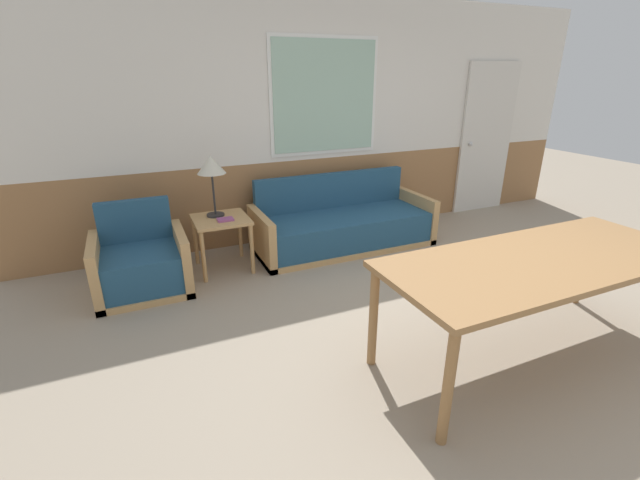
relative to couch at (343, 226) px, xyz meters
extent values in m
plane|color=gray|center=(0.14, -2.08, -0.24)|extent=(16.00, 16.00, 0.00)
cube|color=#996B42|center=(0.14, 0.55, 0.23)|extent=(7.20, 0.06, 0.94)
cube|color=silver|center=(0.14, 0.55, 1.58)|extent=(7.20, 0.06, 1.76)
cube|color=white|center=(0.00, 0.51, 1.39)|extent=(1.32, 0.01, 1.28)
cube|color=#99BCA8|center=(0.00, 0.50, 1.39)|extent=(1.24, 0.02, 1.20)
cube|color=tan|center=(0.00, -0.03, -0.21)|extent=(2.04, 0.80, 0.06)
cube|color=navy|center=(0.00, -0.05, -0.02)|extent=(1.88, 0.72, 0.32)
cube|color=navy|center=(0.00, 0.32, 0.35)|extent=(1.88, 0.10, 0.41)
cube|color=tan|center=(-0.98, -0.03, 0.02)|extent=(0.08, 0.80, 0.52)
cube|color=tan|center=(0.98, -0.03, 0.02)|extent=(0.08, 0.80, 0.52)
cube|color=tan|center=(-2.17, -0.23, -0.21)|extent=(0.81, 0.72, 0.06)
cube|color=navy|center=(-2.17, -0.25, -0.01)|extent=(0.65, 0.64, 0.33)
cube|color=navy|center=(-2.17, 0.08, 0.35)|extent=(0.65, 0.10, 0.39)
cube|color=tan|center=(-2.53, -0.23, 0.03)|extent=(0.08, 0.72, 0.53)
cube|color=tan|center=(-1.81, -0.23, 0.03)|extent=(0.08, 0.72, 0.53)
cube|color=tan|center=(-1.39, -0.05, 0.29)|extent=(0.53, 0.53, 0.03)
cylinder|color=tan|center=(-1.63, -0.29, 0.02)|extent=(0.04, 0.04, 0.52)
cylinder|color=tan|center=(-1.15, -0.29, 0.02)|extent=(0.04, 0.04, 0.52)
cylinder|color=tan|center=(-1.63, 0.18, 0.02)|extent=(0.04, 0.04, 0.52)
cylinder|color=tan|center=(-1.15, 0.18, 0.02)|extent=(0.04, 0.04, 0.52)
cylinder|color=#262628|center=(-1.42, 0.04, 0.32)|extent=(0.17, 0.17, 0.02)
cylinder|color=#262628|center=(-1.42, 0.04, 0.53)|extent=(0.02, 0.02, 0.41)
cone|color=beige|center=(-1.42, 0.04, 0.82)|extent=(0.28, 0.28, 0.17)
cube|color=#994C84|center=(-1.36, -0.14, 0.32)|extent=(0.15, 0.11, 0.02)
cube|color=#9E7042|center=(0.24, -2.39, 0.51)|extent=(2.19, 0.87, 0.04)
cylinder|color=#9E7042|center=(-0.80, -2.77, 0.12)|extent=(0.06, 0.06, 0.73)
cylinder|color=#9E7042|center=(-0.80, -2.01, 0.12)|extent=(0.06, 0.06, 0.73)
cylinder|color=#9E7042|center=(1.27, -2.01, 0.12)|extent=(0.06, 0.06, 0.73)
cube|color=silver|center=(2.48, 0.49, 0.78)|extent=(0.88, 0.04, 2.03)
sphere|color=silver|center=(2.18, 0.45, 0.73)|extent=(0.06, 0.06, 0.06)
camera|label=1|loc=(-2.13, -4.12, 1.65)|focal=24.00mm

